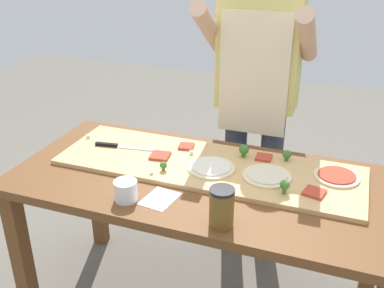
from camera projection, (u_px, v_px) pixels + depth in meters
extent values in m
cube|color=brown|center=(22.00, 259.00, 2.07)|extent=(0.07, 0.07, 0.73)
cube|color=brown|center=(97.00, 189.00, 2.62)|extent=(0.07, 0.07, 0.73)
cube|color=brown|center=(374.00, 247.00, 2.15)|extent=(0.07, 0.07, 0.73)
cube|color=brown|center=(202.00, 182.00, 1.94)|extent=(1.63, 0.77, 0.04)
cube|color=tan|center=(208.00, 166.00, 2.01)|extent=(1.35, 0.43, 0.02)
cube|color=#B7BABF|center=(138.00, 149.00, 2.14)|extent=(0.21, 0.05, 0.00)
cube|color=black|center=(107.00, 145.00, 2.17)|extent=(0.11, 0.03, 0.02)
cylinder|color=beige|center=(337.00, 177.00, 1.89)|extent=(0.19, 0.19, 0.01)
cylinder|color=#BC3D28|center=(337.00, 175.00, 1.89)|extent=(0.16, 0.16, 0.01)
cylinder|color=beige|center=(211.00, 168.00, 1.96)|extent=(0.21, 0.21, 0.01)
cylinder|color=silver|center=(211.00, 166.00, 1.96)|extent=(0.17, 0.17, 0.01)
cylinder|color=beige|center=(267.00, 176.00, 1.90)|extent=(0.21, 0.21, 0.01)
cylinder|color=beige|center=(267.00, 174.00, 1.89)|extent=(0.17, 0.17, 0.01)
cube|color=#BC3D28|center=(314.00, 193.00, 1.78)|extent=(0.09, 0.09, 0.01)
cube|color=#BC3D28|center=(160.00, 156.00, 2.07)|extent=(0.10, 0.10, 0.01)
cube|color=#BC3D28|center=(264.00, 157.00, 2.05)|extent=(0.07, 0.07, 0.01)
cube|color=#BC3D28|center=(186.00, 146.00, 2.15)|extent=(0.08, 0.08, 0.01)
cylinder|color=#487A23|center=(163.00, 169.00, 1.95)|extent=(0.01, 0.01, 0.01)
sphere|color=#427F33|center=(163.00, 165.00, 1.94)|extent=(0.03, 0.03, 0.03)
cylinder|color=#487A23|center=(284.00, 191.00, 1.78)|extent=(0.02, 0.02, 0.03)
sphere|color=#427F33|center=(285.00, 185.00, 1.77)|extent=(0.04, 0.04, 0.04)
cylinder|color=#3F7220|center=(286.00, 159.00, 2.03)|extent=(0.02, 0.02, 0.02)
sphere|color=#38752D|center=(287.00, 154.00, 2.02)|extent=(0.04, 0.04, 0.04)
cylinder|color=#3F7220|center=(244.00, 155.00, 2.06)|extent=(0.02, 0.02, 0.02)
sphere|color=#38752D|center=(244.00, 149.00, 2.05)|extent=(0.05, 0.05, 0.05)
cube|color=white|center=(192.00, 152.00, 2.09)|extent=(0.02, 0.02, 0.02)
cube|color=silver|center=(152.00, 173.00, 1.92)|extent=(0.02, 0.02, 0.01)
cube|color=white|center=(88.00, 136.00, 2.25)|extent=(0.02, 0.02, 0.02)
cube|color=silver|center=(216.00, 186.00, 1.82)|extent=(0.02, 0.02, 0.02)
cylinder|color=white|center=(126.00, 191.00, 1.76)|extent=(0.09, 0.09, 0.08)
cylinder|color=white|center=(126.00, 194.00, 1.77)|extent=(0.08, 0.08, 0.05)
cylinder|color=brown|center=(222.00, 209.00, 1.60)|extent=(0.09, 0.09, 0.14)
cylinder|color=black|center=(222.00, 191.00, 1.56)|extent=(0.09, 0.09, 0.01)
cube|color=white|center=(160.00, 199.00, 1.78)|extent=(0.14, 0.16, 0.00)
cylinder|color=#333847|center=(234.00, 177.00, 2.57)|extent=(0.12, 0.12, 0.90)
cylinder|color=#333847|center=(269.00, 183.00, 2.51)|extent=(0.12, 0.12, 0.90)
cube|color=#D1C670|center=(260.00, 53.00, 2.23)|extent=(0.40, 0.20, 0.55)
cube|color=beige|center=(254.00, 75.00, 2.18)|extent=(0.34, 0.01, 0.60)
cylinder|color=tan|center=(210.00, 29.00, 2.17)|extent=(0.08, 0.39, 0.31)
cylinder|color=tan|center=(307.00, 36.00, 2.02)|extent=(0.08, 0.39, 0.31)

